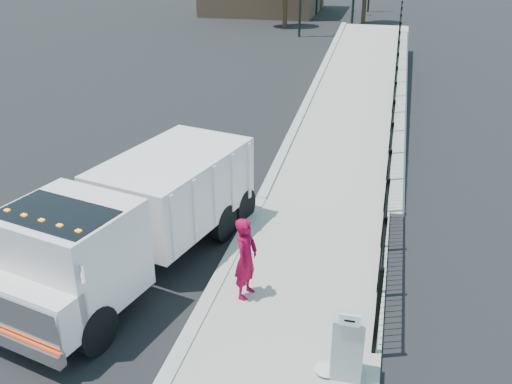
# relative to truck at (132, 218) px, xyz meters

# --- Properties ---
(ground) EXTENTS (120.00, 120.00, 0.00)m
(ground) POSITION_rel_truck_xyz_m (2.00, 0.31, -1.43)
(ground) COLOR black
(ground) RESTS_ON ground
(sidewalk) EXTENTS (3.55, 12.00, 0.12)m
(sidewalk) POSITION_rel_truck_xyz_m (3.93, -1.69, -1.37)
(sidewalk) COLOR #9E998E
(sidewalk) RESTS_ON ground
(curb) EXTENTS (0.30, 12.00, 0.16)m
(curb) POSITION_rel_truck_xyz_m (2.00, -1.69, -1.35)
(curb) COLOR #ADAAA3
(curb) RESTS_ON ground
(ramp) EXTENTS (3.95, 24.06, 3.19)m
(ramp) POSITION_rel_truck_xyz_m (4.13, 16.31, -1.43)
(ramp) COLOR #9E998E
(ramp) RESTS_ON ground
(iron_fence) EXTENTS (0.10, 28.00, 1.80)m
(iron_fence) POSITION_rel_truck_xyz_m (5.55, 12.31, -0.53)
(iron_fence) COLOR black
(iron_fence) RESTS_ON ground
(truck) EXTENTS (4.03, 7.78, 2.55)m
(truck) POSITION_rel_truck_xyz_m (0.00, 0.00, 0.00)
(truck) COLOR black
(truck) RESTS_ON ground
(worker) EXTENTS (0.56, 0.74, 1.85)m
(worker) POSITION_rel_truck_xyz_m (2.77, -0.47, -0.39)
(worker) COLOR maroon
(worker) RESTS_ON sidewalk
(utility_cabinet) EXTENTS (0.55, 0.40, 1.25)m
(utility_cabinet) POSITION_rel_truck_xyz_m (5.10, -2.41, -0.69)
(utility_cabinet) COLOR gray
(utility_cabinet) RESTS_ON sidewalk
(arrow_sign) EXTENTS (0.35, 0.04, 0.22)m
(arrow_sign) POSITION_rel_truck_xyz_m (5.10, -2.63, 0.05)
(arrow_sign) COLOR white
(arrow_sign) RESTS_ON utility_cabinet
(debris) EXTENTS (0.45, 0.45, 0.11)m
(debris) POSITION_rel_truck_xyz_m (4.76, -2.42, -1.26)
(debris) COLOR silver
(debris) RESTS_ON sidewalk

